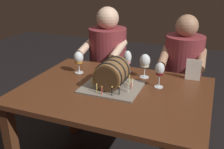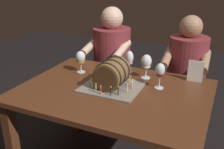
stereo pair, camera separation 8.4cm
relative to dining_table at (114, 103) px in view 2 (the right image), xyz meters
The scene contains 9 objects.
dining_table is the anchor object (origin of this frame).
barrel_cake 0.21m from the dining_table, 135.45° to the left, with size 0.40×0.35×0.21m.
wine_glass_amber 0.48m from the dining_table, 152.87° to the left, with size 0.08×0.08×0.18m.
wine_glass_red 0.40m from the dining_table, 28.55° to the left, with size 0.06×0.06×0.18m.
wine_glass_white 0.40m from the dining_table, 64.88° to the left, with size 0.08×0.08×0.19m.
wine_glass_rose 0.42m from the dining_table, 93.42° to the left, with size 0.06×0.06×0.18m.
menu_card 0.65m from the dining_table, 37.93° to the left, with size 0.11×0.01×0.16m, color silver.
person_seated_left 0.86m from the dining_table, 115.47° to the left, with size 0.40×0.48×1.21m.
person_seated_right 0.86m from the dining_table, 64.51° to the left, with size 0.39×0.47×1.18m.
Camera 2 is at (0.69, -1.53, 1.54)m, focal length 42.52 mm.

